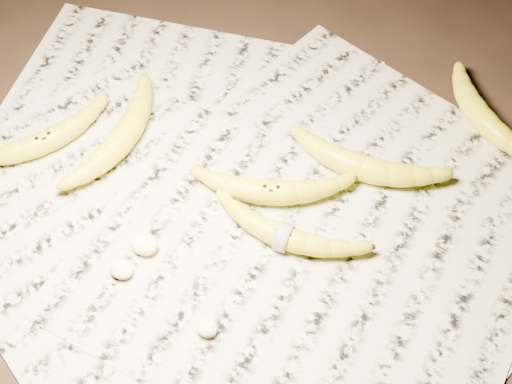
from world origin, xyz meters
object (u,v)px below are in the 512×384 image
at_px(banana_taped, 284,236).
at_px(banana_upper_a, 363,166).
at_px(banana_left_a, 44,140).
at_px(banana_center, 271,191).
at_px(banana_left_b, 124,134).
at_px(banana_upper_b, 481,114).

xyz_separation_m(banana_taped, banana_upper_a, (0.05, 0.15, 0.00)).
distance_m(banana_left_a, banana_center, 0.33).
bearing_deg(banana_left_b, banana_center, -90.09).
bearing_deg(banana_left_b, banana_left_a, 119.46).
distance_m(banana_left_b, banana_upper_a, 0.34).
relative_size(banana_left_a, banana_upper_b, 1.08).
bearing_deg(banana_taped, banana_left_a, 178.56).
relative_size(banana_left_a, banana_upper_a, 0.98).
xyz_separation_m(banana_left_a, banana_left_b, (0.10, 0.06, 0.00)).
height_order(banana_taped, banana_upper_a, banana_upper_a).
xyz_separation_m(banana_center, banana_upper_a, (0.10, 0.09, 0.00)).
distance_m(banana_left_b, banana_taped, 0.28).
xyz_separation_m(banana_left_b, banana_center, (0.23, 0.01, -0.00)).
bearing_deg(banana_left_a, banana_upper_a, -38.49).
relative_size(banana_left_b, banana_taped, 1.04).
bearing_deg(banana_upper_a, banana_center, -141.21).
height_order(banana_left_b, banana_center, banana_left_b).
height_order(banana_center, banana_taped, banana_center).
xyz_separation_m(banana_left_b, banana_upper_b, (0.44, 0.27, -0.00)).
bearing_deg(banana_upper_b, banana_upper_a, -85.79).
xyz_separation_m(banana_center, banana_taped, (0.04, -0.06, -0.00)).
relative_size(banana_center, banana_taped, 1.01).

